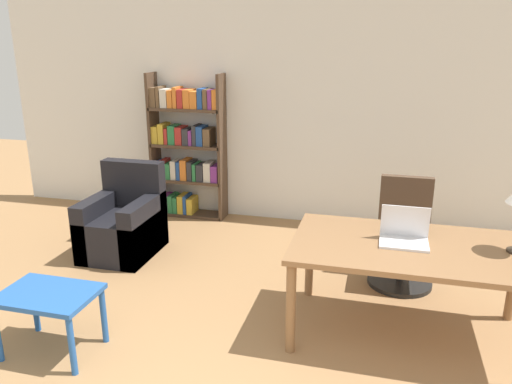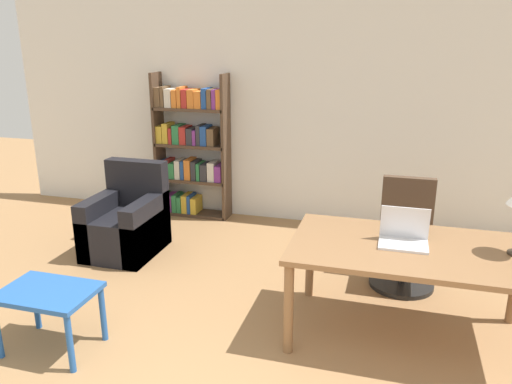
% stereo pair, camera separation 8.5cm
% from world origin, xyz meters
% --- Properties ---
extents(wall_back, '(8.00, 0.06, 2.70)m').
position_xyz_m(wall_back, '(0.00, 4.53, 1.35)').
color(wall_back, white).
rests_on(wall_back, ground_plane).
extents(desk, '(1.74, 0.99, 0.74)m').
position_xyz_m(desk, '(1.07, 2.22, 0.65)').
color(desk, olive).
rests_on(desk, ground_plane).
extents(laptop, '(0.35, 0.26, 0.27)m').
position_xyz_m(laptop, '(1.01, 2.26, 0.79)').
color(laptop, silver).
rests_on(laptop, desk).
extents(office_chair, '(0.58, 0.58, 0.97)m').
position_xyz_m(office_chair, '(1.04, 3.13, 0.42)').
color(office_chair, black).
rests_on(office_chair, ground_plane).
extents(side_table_blue, '(0.66, 0.47, 0.47)m').
position_xyz_m(side_table_blue, '(-1.39, 1.36, 0.40)').
color(side_table_blue, '#2356A3').
rests_on(side_table_blue, ground_plane).
extents(armchair, '(0.67, 0.79, 0.93)m').
position_xyz_m(armchair, '(-1.76, 3.07, 0.31)').
color(armchair, black).
rests_on(armchair, ground_plane).
extents(bookshelf, '(0.93, 0.28, 1.78)m').
position_xyz_m(bookshelf, '(-1.56, 4.34, 0.86)').
color(bookshelf, '#4C3828').
rests_on(bookshelf, ground_plane).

